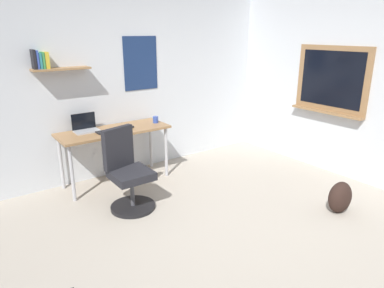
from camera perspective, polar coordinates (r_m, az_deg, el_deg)
The scene contains 10 objects.
ground_plane at distance 3.56m, azimuth 7.56°, elevation -16.07°, with size 5.20×5.20×0.00m, color #ADA393.
wall_back at distance 5.05m, azimuth -11.54°, elevation 9.86°, with size 5.00×0.30×2.60m.
wall_right at distance 5.05m, azimuth 28.85°, elevation 7.99°, with size 0.22×5.00×2.60m.
desk at distance 4.74m, azimuth -12.59°, elevation 1.38°, with size 1.45×0.56×0.75m.
office_chair at distance 4.10m, azimuth -10.48°, elevation -4.97°, with size 0.52×0.54×0.95m.
laptop at distance 4.71m, azimuth -17.00°, elevation 2.66°, with size 0.31×0.21×0.23m.
keyboard at distance 4.62m, azimuth -13.13°, elevation 2.11°, with size 0.37×0.13×0.02m, color black.
computer_mouse at distance 4.73m, azimuth -10.03°, elevation 2.77°, with size 0.10×0.06×0.03m, color #262628.
coffee_mug at distance 4.95m, azimuth -5.98°, elevation 3.99°, with size 0.08×0.08×0.09m, color #334CA5.
backpack at distance 4.35m, azimuth 23.03°, elevation -8.01°, with size 0.32×0.22×0.37m, color black.
Camera 1 is at (-2.08, -2.10, 1.99)m, focal length 32.63 mm.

